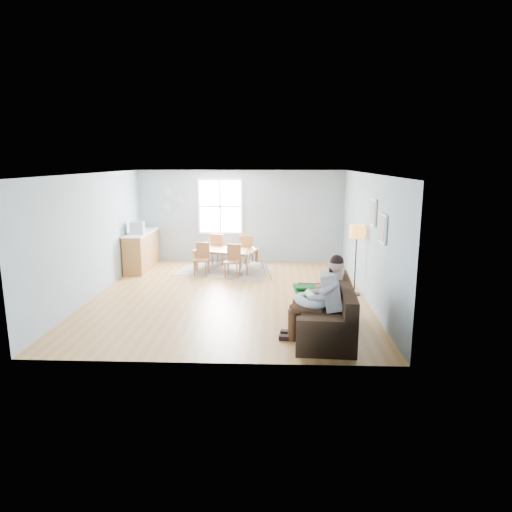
{
  "coord_description": "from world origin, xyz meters",
  "views": [
    {
      "loc": [
        1.0,
        -9.81,
        2.97
      ],
      "look_at": [
        0.61,
        -0.44,
        1.0
      ],
      "focal_mm": 32.0,
      "sensor_mm": 36.0,
      "label": 1
    }
  ],
  "objects_px": {
    "father": "(321,295)",
    "floor_lamp": "(357,237)",
    "dining_table": "(226,260)",
    "counter": "(142,250)",
    "chair_ne": "(247,249)",
    "monitor": "(137,228)",
    "chair_nw": "(218,247)",
    "chair_sw": "(202,257)",
    "storage_cube": "(335,335)",
    "chair_se": "(233,259)",
    "toddler": "(323,289)",
    "baby_swing": "(254,265)",
    "sofa": "(327,316)"
  },
  "relations": [
    {
      "from": "floor_lamp",
      "to": "baby_swing",
      "type": "relative_size",
      "value": 1.68
    },
    {
      "from": "chair_sw",
      "to": "storage_cube",
      "type": "bearing_deg",
      "value": -58.86
    },
    {
      "from": "toddler",
      "to": "monitor",
      "type": "height_order",
      "value": "monitor"
    },
    {
      "from": "sofa",
      "to": "baby_swing",
      "type": "bearing_deg",
      "value": 111.14
    },
    {
      "from": "dining_table",
      "to": "counter",
      "type": "bearing_deg",
      "value": -165.88
    },
    {
      "from": "chair_sw",
      "to": "counter",
      "type": "xyz_separation_m",
      "value": [
        -1.78,
        0.62,
        0.05
      ]
    },
    {
      "from": "storage_cube",
      "to": "baby_swing",
      "type": "height_order",
      "value": "baby_swing"
    },
    {
      "from": "father",
      "to": "floor_lamp",
      "type": "relative_size",
      "value": 0.93
    },
    {
      "from": "storage_cube",
      "to": "chair_se",
      "type": "distance_m",
      "value": 5.02
    },
    {
      "from": "chair_ne",
      "to": "counter",
      "type": "distance_m",
      "value": 2.94
    },
    {
      "from": "floor_lamp",
      "to": "sofa",
      "type": "bearing_deg",
      "value": -110.23
    },
    {
      "from": "father",
      "to": "dining_table",
      "type": "bearing_deg",
      "value": 113.5
    },
    {
      "from": "monitor",
      "to": "storage_cube",
      "type": "bearing_deg",
      "value": -47.27
    },
    {
      "from": "sofa",
      "to": "counter",
      "type": "relative_size",
      "value": 1.2
    },
    {
      "from": "chair_ne",
      "to": "father",
      "type": "bearing_deg",
      "value": -73.79
    },
    {
      "from": "dining_table",
      "to": "chair_sw",
      "type": "xyz_separation_m",
      "value": [
        -0.58,
        -0.47,
        0.18
      ]
    },
    {
      "from": "dining_table",
      "to": "chair_ne",
      "type": "bearing_deg",
      "value": 57.1
    },
    {
      "from": "counter",
      "to": "baby_swing",
      "type": "height_order",
      "value": "counter"
    },
    {
      "from": "floor_lamp",
      "to": "baby_swing",
      "type": "bearing_deg",
      "value": 149.7
    },
    {
      "from": "father",
      "to": "storage_cube",
      "type": "height_order",
      "value": "father"
    },
    {
      "from": "father",
      "to": "storage_cube",
      "type": "relative_size",
      "value": 2.77
    },
    {
      "from": "father",
      "to": "counter",
      "type": "xyz_separation_m",
      "value": [
        -4.47,
        5.01,
        -0.25
      ]
    },
    {
      "from": "chair_nw",
      "to": "toddler",
      "type": "bearing_deg",
      "value": -63.75
    },
    {
      "from": "dining_table",
      "to": "chair_sw",
      "type": "bearing_deg",
      "value": -123.03
    },
    {
      "from": "chair_se",
      "to": "counter",
      "type": "bearing_deg",
      "value": 162.38
    },
    {
      "from": "chair_ne",
      "to": "counter",
      "type": "xyz_separation_m",
      "value": [
        -2.93,
        -0.31,
        0.01
      ]
    },
    {
      "from": "chair_ne",
      "to": "monitor",
      "type": "height_order",
      "value": "monitor"
    },
    {
      "from": "chair_sw",
      "to": "baby_swing",
      "type": "distance_m",
      "value": 1.45
    },
    {
      "from": "sofa",
      "to": "chair_nw",
      "type": "distance_m",
      "value": 5.82
    },
    {
      "from": "floor_lamp",
      "to": "dining_table",
      "type": "bearing_deg",
      "value": 145.22
    },
    {
      "from": "father",
      "to": "storage_cube",
      "type": "bearing_deg",
      "value": -62.83
    },
    {
      "from": "dining_table",
      "to": "monitor",
      "type": "xyz_separation_m",
      "value": [
        -2.35,
        -0.2,
        0.91
      ]
    },
    {
      "from": "monitor",
      "to": "chair_sw",
      "type": "bearing_deg",
      "value": -8.52
    },
    {
      "from": "dining_table",
      "to": "chair_nw",
      "type": "distance_m",
      "value": 0.77
    },
    {
      "from": "toddler",
      "to": "dining_table",
      "type": "height_order",
      "value": "toddler"
    },
    {
      "from": "dining_table",
      "to": "baby_swing",
      "type": "relative_size",
      "value": 1.77
    },
    {
      "from": "floor_lamp",
      "to": "dining_table",
      "type": "height_order",
      "value": "floor_lamp"
    },
    {
      "from": "sofa",
      "to": "monitor",
      "type": "distance_m",
      "value": 6.4
    },
    {
      "from": "storage_cube",
      "to": "sofa",
      "type": "bearing_deg",
      "value": 94.16
    },
    {
      "from": "storage_cube",
      "to": "monitor",
      "type": "relative_size",
      "value": 1.4
    },
    {
      "from": "chair_nw",
      "to": "father",
      "type": "bearing_deg",
      "value": -66.63
    },
    {
      "from": "dining_table",
      "to": "chair_sw",
      "type": "relative_size",
      "value": 1.97
    },
    {
      "from": "toddler",
      "to": "chair_se",
      "type": "xyz_separation_m",
      "value": [
        -1.93,
        3.66,
        -0.27
      ]
    },
    {
      "from": "chair_sw",
      "to": "counter",
      "type": "height_order",
      "value": "counter"
    },
    {
      "from": "dining_table",
      "to": "chair_ne",
      "type": "height_order",
      "value": "chair_ne"
    },
    {
      "from": "chair_ne",
      "to": "monitor",
      "type": "bearing_deg",
      "value": -167.11
    },
    {
      "from": "chair_ne",
      "to": "baby_swing",
      "type": "bearing_deg",
      "value": -78.62
    },
    {
      "from": "dining_table",
      "to": "counter",
      "type": "distance_m",
      "value": 2.38
    },
    {
      "from": "toddler",
      "to": "counter",
      "type": "bearing_deg",
      "value": 135.41
    },
    {
      "from": "counter",
      "to": "chair_sw",
      "type": "bearing_deg",
      "value": -19.14
    }
  ]
}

